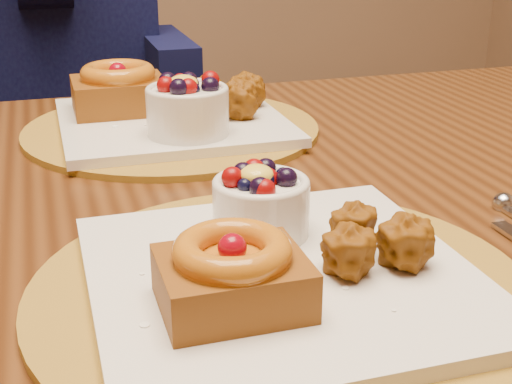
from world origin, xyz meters
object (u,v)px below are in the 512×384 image
dining_table (214,258)px  place_setting_near (278,267)px  place_setting_far (169,112)px  chair_far (97,153)px

dining_table → place_setting_near: bearing=-90.5°
dining_table → place_setting_far: (-0.00, 0.21, 0.11)m
place_setting_far → chair_far: size_ratio=0.44×
dining_table → chair_far: 1.02m
place_setting_far → chair_far: bearing=93.1°
place_setting_near → chair_far: 1.25m
place_setting_near → place_setting_far: place_setting_far is taller
dining_table → place_setting_far: 0.24m
place_setting_near → chair_far: chair_far is taller
dining_table → place_setting_near: size_ratio=4.21×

